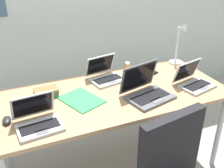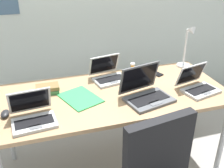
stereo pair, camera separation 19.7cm
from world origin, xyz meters
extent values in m
plane|color=gray|center=(0.00, 0.00, 0.00)|extent=(12.00, 12.00, 0.00)
cube|color=#9E7A56|center=(0.00, 0.00, 0.72)|extent=(1.80, 0.80, 0.03)
cylinder|color=#B2B5BA|center=(0.84, -0.34, 0.35)|extent=(0.04, 0.04, 0.71)
cylinder|color=#B2B5BA|center=(-0.84, 0.34, 0.35)|extent=(0.04, 0.04, 0.71)
cylinder|color=#B2B5BA|center=(0.84, 0.34, 0.35)|extent=(0.04, 0.04, 0.71)
cylinder|color=silver|center=(0.80, 0.31, 0.75)|extent=(0.12, 0.12, 0.02)
cylinder|color=silver|center=(0.80, 0.31, 0.93)|extent=(0.02, 0.02, 0.34)
cylinder|color=silver|center=(0.80, 0.27, 1.10)|extent=(0.01, 0.08, 0.01)
cone|color=silver|center=(0.80, 0.23, 1.10)|extent=(0.07, 0.09, 0.09)
cube|color=#B7BABC|center=(0.67, -0.18, 0.75)|extent=(0.30, 0.24, 0.02)
cube|color=black|center=(0.67, -0.18, 0.76)|extent=(0.25, 0.15, 0.00)
cube|color=#595B60|center=(0.68, -0.24, 0.76)|extent=(0.08, 0.06, 0.00)
cube|color=#B7BABC|center=(0.64, -0.07, 0.85)|extent=(0.28, 0.13, 0.18)
cube|color=black|center=(0.64, -0.07, 0.85)|extent=(0.25, 0.11, 0.15)
cube|color=#B7BABC|center=(0.05, 0.20, 0.75)|extent=(0.30, 0.23, 0.02)
cube|color=black|center=(0.05, 0.20, 0.76)|extent=(0.25, 0.15, 0.00)
cube|color=#595B60|center=(0.06, 0.14, 0.76)|extent=(0.08, 0.05, 0.00)
cube|color=#B7BABC|center=(0.03, 0.32, 0.85)|extent=(0.28, 0.12, 0.18)
cube|color=black|center=(0.03, 0.32, 0.85)|extent=(0.25, 0.10, 0.15)
cube|color=#B7BABC|center=(-0.59, -0.25, 0.75)|extent=(0.29, 0.21, 0.02)
cube|color=black|center=(-0.59, -0.25, 0.76)|extent=(0.25, 0.13, 0.00)
cube|color=#595B60|center=(-0.59, -0.31, 0.76)|extent=(0.08, 0.05, 0.00)
cube|color=#B7BABC|center=(-0.61, -0.12, 0.85)|extent=(0.28, 0.09, 0.18)
cube|color=black|center=(-0.60, -0.13, 0.85)|extent=(0.25, 0.08, 0.15)
cube|color=#515459|center=(0.23, -0.19, 0.75)|extent=(0.38, 0.30, 0.02)
cube|color=black|center=(0.23, -0.19, 0.76)|extent=(0.31, 0.19, 0.00)
cube|color=#595B60|center=(0.25, -0.26, 0.76)|extent=(0.10, 0.07, 0.00)
cube|color=#515459|center=(0.20, -0.06, 0.87)|extent=(0.34, 0.13, 0.23)
cube|color=black|center=(0.20, -0.06, 0.87)|extent=(0.30, 0.11, 0.19)
ellipsoid|color=black|center=(-0.78, -0.09, 0.76)|extent=(0.07, 0.10, 0.03)
cube|color=black|center=(0.47, 0.23, 0.74)|extent=(0.11, 0.15, 0.01)
cylinder|color=gold|center=(0.30, 0.34, 0.77)|extent=(0.04, 0.04, 0.06)
cylinder|color=white|center=(0.30, 0.34, 0.81)|extent=(0.04, 0.04, 0.01)
cube|color=#336638|center=(-0.48, 0.17, 0.76)|extent=(0.19, 0.15, 0.03)
cube|color=brown|center=(-0.47, 0.16, 0.79)|extent=(0.17, 0.11, 0.03)
cube|color=green|center=(-0.25, -0.01, 0.74)|extent=(0.33, 0.37, 0.01)
cube|color=black|center=(0.05, -0.73, 0.73)|extent=(0.42, 0.12, 0.48)
camera|label=1|loc=(-0.71, -1.67, 1.76)|focal=43.05mm
camera|label=2|loc=(-0.53, -1.74, 1.76)|focal=43.05mm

